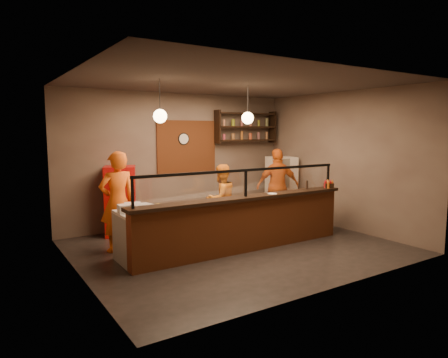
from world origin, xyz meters
TOP-DOWN VIEW (x-y plane):
  - floor at (0.00, 0.00)m, footprint 6.00×6.00m
  - ceiling at (0.00, 0.00)m, footprint 6.00×6.00m
  - wall_back at (0.00, 2.50)m, footprint 6.00×0.00m
  - wall_left at (-3.00, 0.00)m, footprint 0.00×5.00m
  - wall_right at (3.00, 0.00)m, footprint 0.00×5.00m
  - wall_front at (0.00, -2.50)m, footprint 6.00×0.00m
  - brick_patch at (0.20, 2.47)m, footprint 1.60×0.04m
  - service_counter at (0.00, -0.30)m, footprint 4.60×0.25m
  - counter_ledge at (0.00, -0.30)m, footprint 4.70×0.37m
  - worktop_cabinet at (0.00, 0.20)m, footprint 4.60×0.75m
  - worktop at (0.00, 0.20)m, footprint 4.60×0.75m
  - sneeze_guard at (0.00, -0.30)m, footprint 4.50×0.05m
  - wall_shelving at (1.90, 2.32)m, footprint 1.84×0.28m
  - wall_clock at (0.10, 2.46)m, footprint 0.30×0.04m
  - pendant_left at (-1.50, 0.20)m, footprint 0.24×0.24m
  - pendant_right at (0.40, 0.20)m, footprint 0.24×0.24m
  - cook_left at (-2.05, 1.01)m, footprint 0.72×0.48m
  - cook_mid at (0.32, 1.08)m, footprint 0.81×0.66m
  - cook_right at (2.05, 1.17)m, footprint 1.18×0.80m
  - fridge at (2.60, 1.69)m, footprint 0.82×0.78m
  - red_cooler at (-1.62, 2.15)m, footprint 0.83×0.80m
  - pizza_dough at (-0.43, 0.22)m, footprint 0.64×0.64m
  - prep_tub_a at (-2.15, 0.20)m, footprint 0.31×0.26m
  - prep_tub_b at (-2.01, 0.30)m, footprint 0.33×0.29m
  - prep_tub_c at (-1.95, 0.01)m, footprint 0.36×0.31m
  - rolling_pin at (-1.62, 0.33)m, footprint 0.35×0.23m
  - condiment_caddy at (2.20, -0.35)m, footprint 0.22×0.20m
  - pepper_mill at (1.65, -0.24)m, footprint 0.05×0.05m
  - small_plate at (0.61, -0.35)m, footprint 0.22×0.22m

SIDE VIEW (x-z plane):
  - floor at x=0.00m, z-range 0.00..0.00m
  - worktop_cabinet at x=0.00m, z-range 0.00..0.85m
  - service_counter at x=0.00m, z-range 0.00..1.00m
  - red_cooler at x=-1.62m, z-range 0.00..1.53m
  - cook_mid at x=0.32m, z-range 0.00..1.56m
  - fridge at x=2.60m, z-range 0.00..1.61m
  - worktop at x=0.00m, z-range 0.85..0.90m
  - pizza_dough at x=-0.43m, z-range 0.90..0.91m
  - cook_right at x=2.05m, z-range 0.00..1.86m
  - rolling_pin at x=-1.62m, z-range 0.90..0.96m
  - cook_left at x=-2.05m, z-range 0.00..1.92m
  - prep_tub_b at x=-2.01m, z-range 0.90..1.04m
  - prep_tub_a at x=-2.15m, z-range 0.90..1.04m
  - prep_tub_c at x=-1.95m, z-range 0.90..1.06m
  - counter_ledge at x=0.00m, z-range 1.00..1.06m
  - small_plate at x=0.61m, z-range 1.06..1.07m
  - condiment_caddy at x=2.20m, z-range 1.06..1.16m
  - pepper_mill at x=1.65m, z-range 1.06..1.24m
  - sneeze_guard at x=0.00m, z-range 1.11..1.63m
  - wall_back at x=0.00m, z-range -1.40..4.60m
  - wall_left at x=-3.00m, z-range -0.90..4.10m
  - wall_right at x=3.00m, z-range -0.90..4.10m
  - wall_front at x=0.00m, z-range -1.40..4.60m
  - brick_patch at x=0.20m, z-range 1.25..2.55m
  - wall_clock at x=0.10m, z-range 1.95..2.25m
  - wall_shelving at x=1.90m, z-range 1.98..2.83m
  - pendant_left at x=-1.50m, z-range 2.17..2.94m
  - pendant_right at x=0.40m, z-range 2.17..2.94m
  - ceiling at x=0.00m, z-range 3.20..3.20m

